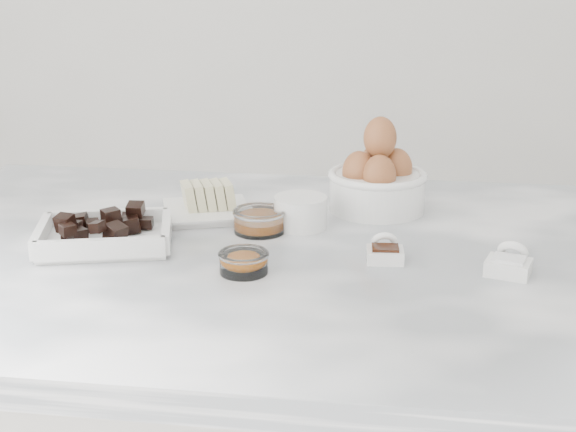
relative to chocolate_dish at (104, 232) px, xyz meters
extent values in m
cube|color=white|center=(0.24, 0.02, -0.04)|extent=(1.20, 0.80, 0.04)
cube|color=white|center=(0.00, 0.00, -0.02)|extent=(0.21, 0.17, 0.01)
cube|color=white|center=(0.11, 0.16, -0.02)|extent=(0.15, 0.15, 0.01)
cube|color=white|center=(0.11, 0.16, -0.01)|extent=(0.17, 0.17, 0.00)
cylinder|color=white|center=(0.27, 0.12, 0.00)|extent=(0.08, 0.08, 0.05)
cylinder|color=white|center=(0.27, 0.12, 0.02)|extent=(0.07, 0.07, 0.01)
cylinder|color=white|center=(0.38, 0.23, 0.01)|extent=(0.16, 0.16, 0.06)
torus|color=white|center=(0.38, 0.23, 0.04)|extent=(0.16, 0.16, 0.01)
ellipsoid|color=#995931|center=(0.41, 0.23, 0.04)|extent=(0.05, 0.05, 0.07)
ellipsoid|color=#995931|center=(0.35, 0.22, 0.04)|extent=(0.05, 0.05, 0.07)
ellipsoid|color=#995931|center=(0.39, 0.26, 0.04)|extent=(0.05, 0.05, 0.07)
ellipsoid|color=#995931|center=(0.38, 0.20, 0.04)|extent=(0.05, 0.05, 0.07)
ellipsoid|color=#995931|center=(0.38, 0.23, 0.10)|extent=(0.05, 0.05, 0.07)
cylinder|color=white|center=(0.21, 0.09, -0.01)|extent=(0.08, 0.08, 0.03)
torus|color=white|center=(0.21, 0.09, 0.01)|extent=(0.08, 0.08, 0.01)
cylinder|color=orange|center=(0.21, 0.09, -0.01)|extent=(0.06, 0.06, 0.01)
cylinder|color=white|center=(0.22, -0.07, -0.01)|extent=(0.06, 0.06, 0.03)
torus|color=white|center=(0.22, -0.07, 0.00)|extent=(0.07, 0.07, 0.01)
ellipsoid|color=orange|center=(0.22, -0.07, -0.01)|extent=(0.04, 0.04, 0.02)
cube|color=white|center=(0.40, 0.00, -0.01)|extent=(0.05, 0.04, 0.02)
cube|color=black|center=(0.40, 0.00, 0.00)|extent=(0.04, 0.03, 0.00)
torus|color=white|center=(0.40, 0.02, 0.00)|extent=(0.04, 0.03, 0.04)
cube|color=white|center=(0.56, -0.03, -0.01)|extent=(0.07, 0.06, 0.02)
cube|color=white|center=(0.56, -0.03, 0.00)|extent=(0.05, 0.04, 0.00)
torus|color=white|center=(0.57, 0.00, 0.00)|extent=(0.05, 0.04, 0.04)
camera|label=1|loc=(0.41, -1.04, 0.38)|focal=50.00mm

